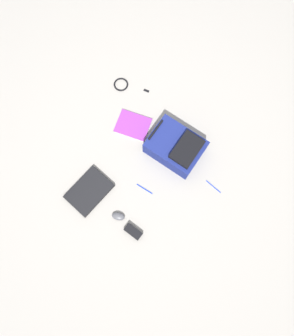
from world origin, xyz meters
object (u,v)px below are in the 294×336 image
Objects in this scene: backpack at (176,147)px; pen_black at (213,186)px; cable_coil at (121,84)px; usb_stick at (146,91)px; computer_mouse at (118,216)px; pen_blue at (145,189)px; book_comic at (133,125)px; laptop at (89,191)px; power_brick at (133,232)px.

backpack is 0.41m from pen_black.
cable_coil reaches higher than usb_stick.
usb_stick is at bearing 52.91° from backpack.
pen_blue is at bearing -29.42° from computer_mouse.
pen_black is 1.02× the size of pen_blue.
cable_coil reaches higher than pen_black.
pen_blue is (-0.40, -0.33, -0.00)m from book_comic.
backpack reaches higher than laptop.
book_comic is 0.32m from usb_stick.
laptop is 2.61× the size of pen_black.
pen_blue is at bearing -57.93° from laptop.
book_comic is at bearing 39.79° from pen_blue.
laptop is 0.93m from pen_black.
cable_coil is at bearing 13.85° from computer_mouse.
usb_stick is at bearing 28.49° from pen_blue.
computer_mouse is 0.75m from pen_black.
pen_blue reaches higher than usb_stick.
pen_black is at bearing -58.62° from pen_blue.
computer_mouse is 0.74× the size of power_brick.
laptop is at bearing 77.79° from power_brick.
usb_stick is (0.44, 0.83, 0.00)m from pen_black.
cable_coil is (0.88, 0.24, -0.01)m from laptop.
usb_stick is (0.34, 0.44, -0.09)m from backpack.
backpack is 0.40m from book_comic.
laptop is 0.93m from usb_stick.
cable_coil is 0.87× the size of pen_blue.
laptop reaches higher than pen_blue.
book_comic is at bearing 80.75° from pen_black.
backpack reaches higher than pen_black.
power_brick is at bearing -149.78° from book_comic.
pen_black is at bearing -31.55° from power_brick.
book_comic reaches higher than pen_blue.
computer_mouse is (-0.65, 0.12, -0.07)m from backpack.
backpack is 0.39m from pen_blue.
cable_coil is 1.11m from pen_black.
computer_mouse is 0.69× the size of pen_black.
book_comic is 2.09× the size of pen_blue.
computer_mouse reaches higher than cable_coil.
laptop is 8.03× the size of usb_stick.
backpack is at bearing -8.75° from pen_blue.
pen_blue is (0.31, 0.08, -0.01)m from power_brick.
usb_stick is at bearing 10.17° from book_comic.
laptop is 2.81× the size of power_brick.
cable_coil is 0.92× the size of power_brick.
backpack is 3.06× the size of pen_blue.
computer_mouse is at bearing -150.43° from cable_coil.
computer_mouse reaches higher than pen_blue.
usb_stick is (0.32, 0.06, -0.00)m from book_comic.
backpack is 4.36× the size of computer_mouse.
power_brick is at bearing -102.21° from laptop.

